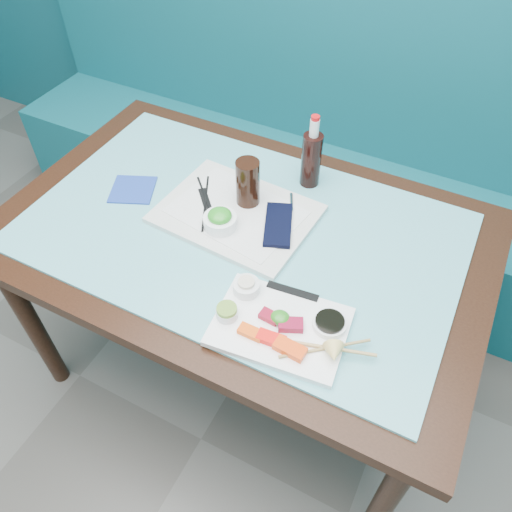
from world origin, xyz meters
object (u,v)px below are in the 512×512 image
at_px(serving_tray, 236,214).
at_px(cola_bottle_body, 311,160).
at_px(dining_table, 242,251).
at_px(blue_napkin, 133,190).
at_px(cola_glass, 248,183).
at_px(sashimi_plate, 280,327).
at_px(seaweed_bowl, 220,222).
at_px(booth_bench, 332,173).

height_order(serving_tray, cola_bottle_body, cola_bottle_body).
distance_m(dining_table, blue_napkin, 0.39).
distance_m(cola_glass, blue_napkin, 0.38).
relative_size(dining_table, sashimi_plate, 4.45).
bearing_deg(serving_tray, dining_table, -43.92).
bearing_deg(serving_tray, seaweed_bowl, -93.51).
height_order(seaweed_bowl, cola_glass, cola_glass).
bearing_deg(dining_table, serving_tray, 132.00).
bearing_deg(sashimi_plate, seaweed_bowl, 136.51).
bearing_deg(booth_bench, cola_glass, -92.18).
bearing_deg(cola_bottle_body, sashimi_plate, -74.19).
distance_m(cola_glass, cola_bottle_body, 0.22).
height_order(booth_bench, cola_glass, booth_bench).
bearing_deg(booth_bench, serving_tray, -92.74).
bearing_deg(serving_tray, cola_glass, 83.78).
relative_size(sashimi_plate, cola_bottle_body, 1.82).
bearing_deg(seaweed_bowl, sashimi_plate, -37.57).
xyz_separation_m(sashimi_plate, cola_bottle_body, (-0.15, 0.54, 0.08)).
distance_m(booth_bench, seaweed_bowl, 0.97).
xyz_separation_m(seaweed_bowl, cola_bottle_body, (0.14, 0.31, 0.05)).
height_order(booth_bench, cola_bottle_body, booth_bench).
height_order(booth_bench, sashimi_plate, booth_bench).
xyz_separation_m(serving_tray, cola_glass, (0.01, 0.05, 0.08)).
distance_m(booth_bench, dining_table, 0.89).
height_order(booth_bench, blue_napkin, booth_bench).
xyz_separation_m(booth_bench, dining_table, (0.00, -0.84, 0.29)).
bearing_deg(serving_tray, cola_bottle_body, 65.58).
bearing_deg(seaweed_bowl, cola_glass, 81.25).
distance_m(seaweed_bowl, cola_glass, 0.14).
xyz_separation_m(booth_bench, seaweed_bowl, (-0.05, -0.87, 0.42)).
relative_size(seaweed_bowl, blue_napkin, 0.73).
xyz_separation_m(cola_bottle_body, blue_napkin, (-0.47, -0.28, -0.08)).
distance_m(serving_tray, cola_glass, 0.10).
bearing_deg(booth_bench, cola_bottle_body, -80.67).
xyz_separation_m(booth_bench, blue_napkin, (-0.38, -0.84, 0.39)).
distance_m(seaweed_bowl, cola_bottle_body, 0.35).
bearing_deg(seaweed_bowl, serving_tray, 82.41).
distance_m(seaweed_bowl, blue_napkin, 0.33).
height_order(booth_bench, serving_tray, booth_bench).
xyz_separation_m(sashimi_plate, cola_glass, (-0.27, 0.36, 0.08)).
xyz_separation_m(serving_tray, cola_bottle_body, (0.13, 0.24, 0.08)).
bearing_deg(seaweed_bowl, cola_bottle_body, 66.00).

